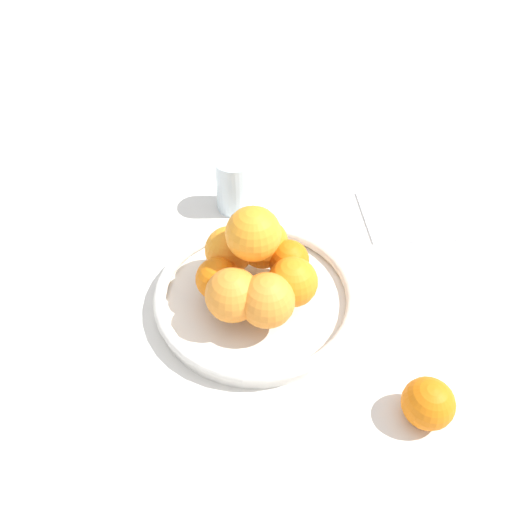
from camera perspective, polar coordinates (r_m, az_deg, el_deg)
The scene contains 6 objects.
ground_plane at distance 0.82m, azimuth -0.00°, elevation -5.42°, with size 4.00×4.00×0.00m, color silver.
fruit_bowl at distance 0.80m, azimuth -0.00°, elevation -4.59°, with size 0.33×0.33×0.04m.
orange_pile at distance 0.76m, azimuth -0.09°, elevation -1.25°, with size 0.20×0.20×0.15m.
stray_orange at distance 0.71m, azimuth 19.06°, elevation -15.63°, with size 0.07×0.07×0.07m, color orange.
drinking_glass at distance 0.97m, azimuth -2.43°, elevation 8.13°, with size 0.07×0.07×0.11m, color silver.
napkin_folded at distance 1.01m, azimuth 16.49°, elevation 4.57°, with size 0.16×0.16×0.01m, color white.
Camera 1 is at (-0.25, 0.46, 0.62)m, focal length 35.00 mm.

